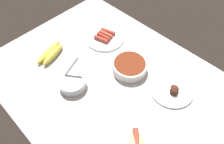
{
  "coord_description": "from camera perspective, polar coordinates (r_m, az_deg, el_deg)",
  "views": [
    {
      "loc": [
        -42.27,
        41.22,
        84.59
      ],
      "look_at": [
        0.78,
        -2.76,
        3.0
      ],
      "focal_mm": 32.83,
      "sensor_mm": 36.0,
      "label": 1
    }
  ],
  "objects": [
    {
      "name": "plate_sausages",
      "position": [
        1.22,
        -2.04,
        9.77
      ],
      "size": [
        23.17,
        23.17,
        3.31
      ],
      "color": "white",
      "rests_on": "ground_plane"
    },
    {
      "name": "banana_bunch",
      "position": [
        1.17,
        -16.68,
        5.04
      ],
      "size": [
        12.03,
        19.29,
        3.92
      ],
      "color": "gold",
      "rests_on": "ground_plane"
    },
    {
      "name": "bowl_coleslaw",
      "position": [
        1.01,
        -10.98,
        -2.73
      ],
      "size": [
        13.65,
        13.69,
        14.79
      ],
      "color": "silver",
      "rests_on": "ground_plane"
    },
    {
      "name": "plate_grilled_meat",
      "position": [
        1.03,
        16.28,
        -4.52
      ],
      "size": [
        21.52,
        21.52,
        4.08
      ],
      "color": "white",
      "rests_on": "ground_plane"
    },
    {
      "name": "bowl_chili",
      "position": [
        1.05,
        4.9,
        1.68
      ],
      "size": [
        17.93,
        17.93,
        5.29
      ],
      "color": "white",
      "rests_on": "ground_plane"
    },
    {
      "name": "ground_plane",
      "position": [
        1.04,
        -0.76,
        -2.59
      ],
      "size": [
        120.0,
        90.0,
        3.0
      ],
      "primitive_type": "cube",
      "color": "#B2B2B7"
    }
  ]
}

